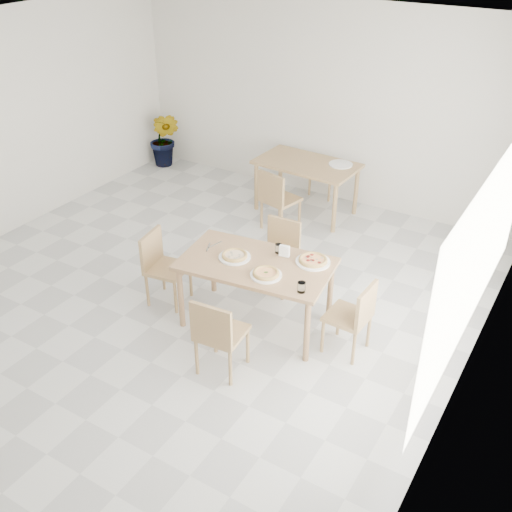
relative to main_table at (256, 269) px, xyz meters
The scene contains 22 objects.
room 2.23m from the main_table, ahead, with size 7.28×7.00×7.00m.
main_table is the anchor object (origin of this frame).
chair_south 0.88m from the main_table, 82.65° to the right, with size 0.45×0.45×0.84m.
chair_north 0.80m from the main_table, 101.23° to the left, with size 0.42×0.42×0.82m.
chair_west 1.14m from the main_table, behind, with size 0.47×0.47×0.83m.
chair_east 1.09m from the main_table, ahead, with size 0.41×0.41×0.80m.
plate_margherita 0.28m from the main_table, 37.37° to the right, with size 0.31×0.31×0.02m, color white.
plate_mushroom 0.25m from the main_table, behind, with size 0.33×0.33×0.02m, color white.
plate_pepperoni 0.58m from the main_table, 31.06° to the left, with size 0.35×0.35×0.02m, color white.
pizza_margherita 0.29m from the main_table, 37.37° to the right, with size 0.30×0.30×0.03m.
pizza_mushroom 0.26m from the main_table, behind, with size 0.28×0.28×0.03m.
pizza_pepperoni 0.58m from the main_table, 31.06° to the left, with size 0.29×0.29×0.03m.
tumbler_a 0.68m from the main_table, 19.83° to the right, with size 0.08×0.08×0.10m, color white.
tumbler_b 0.33m from the main_table, 71.47° to the left, with size 0.07×0.07×0.10m, color white.
napkin_holder 0.34m from the main_table, 52.11° to the left, with size 0.12×0.07×0.13m.
fork_a 0.59m from the main_table, behind, with size 0.01×0.18×0.01m, color silver.
fork_b 0.56m from the main_table, behind, with size 0.02×0.19×0.01m, color silver.
second_table 2.73m from the main_table, 106.39° to the left, with size 1.42×0.85×0.75m.
chair_back_s 2.09m from the main_table, 113.78° to the left, with size 0.51×0.51×0.86m.
chair_back_n 3.47m from the main_table, 102.67° to the left, with size 0.47×0.47×0.84m.
plate_empty 2.81m from the main_table, 96.91° to the left, with size 0.33×0.33×0.02m, color white.
potted_plant 4.62m from the main_table, 140.48° to the left, with size 0.51×0.41×0.92m, color #325E1C.
Camera 1 is at (3.57, -4.16, 3.89)m, focal length 42.00 mm.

